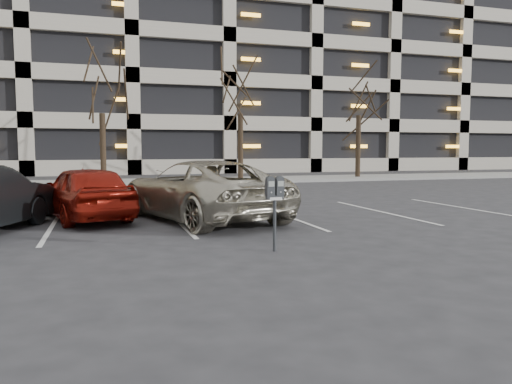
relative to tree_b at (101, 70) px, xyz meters
name	(u,v)px	position (x,y,z in m)	size (l,w,h in m)	color
ground	(261,233)	(3.00, -16.00, -5.53)	(140.00, 140.00, 0.00)	#28282B
sidewalk	(165,181)	(3.00, 0.00, -5.47)	(80.00, 4.00, 0.12)	gray
stall_lines	(177,220)	(1.60, -13.70, -5.52)	(16.90, 5.20, 0.00)	silver
parking_garage	(273,65)	(15.00, 17.84, 3.73)	(52.00, 20.00, 19.00)	black
tree_b	(101,70)	(0.00, 0.00, 0.00)	(3.37, 3.37, 7.66)	black
tree_c	(240,72)	(7.00, 0.00, 0.19)	(3.49, 3.49, 7.93)	black
tree_d	(359,76)	(14.00, 0.00, 0.28)	(3.54, 3.54, 8.04)	black
parking_meter	(275,195)	(2.65, -17.80, -4.57)	(0.33, 0.15, 1.25)	black
suv_silver	(201,190)	(2.20, -13.70, -4.80)	(3.84, 5.71, 1.46)	#B3AD98
car_red	(85,192)	(-0.50, -12.90, -4.86)	(1.58, 3.94, 1.34)	maroon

